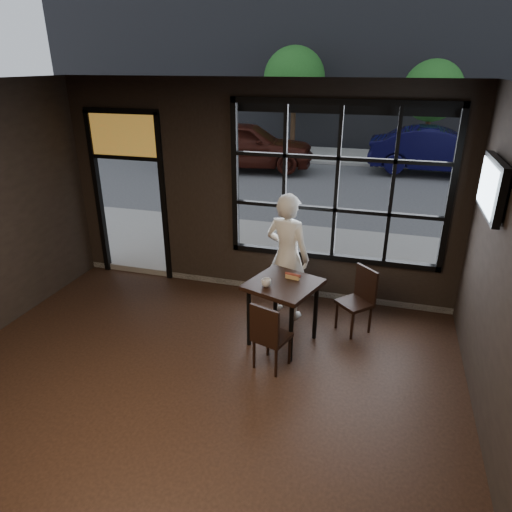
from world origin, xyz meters
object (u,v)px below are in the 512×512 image
(chair_near, at_px, (272,334))
(man, at_px, (287,256))
(cafe_table, at_px, (283,312))
(navy_car, at_px, (438,150))

(chair_near, distance_m, man, 1.35)
(cafe_table, relative_size, man, 0.48)
(cafe_table, distance_m, navy_car, 10.92)
(chair_near, relative_size, navy_car, 0.21)
(chair_near, distance_m, navy_car, 11.45)
(cafe_table, xyz_separation_m, man, (-0.11, 0.72, 0.47))
(chair_near, xyz_separation_m, navy_car, (2.56, 11.16, 0.36))
(cafe_table, relative_size, chair_near, 0.98)
(man, relative_size, navy_car, 0.42)
(chair_near, xyz_separation_m, man, (-0.11, 1.26, 0.46))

